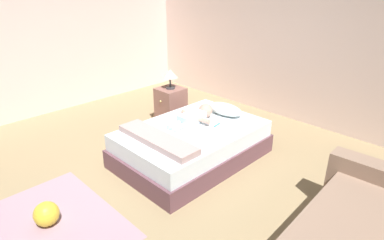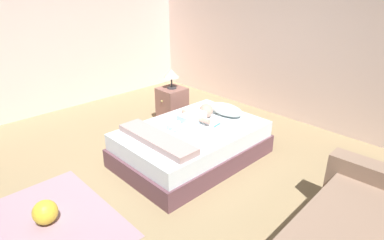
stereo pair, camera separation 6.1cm
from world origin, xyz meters
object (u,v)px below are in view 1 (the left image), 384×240
object	(u,v)px
baby	(196,116)
pillow	(225,109)
toothbrush	(218,124)
lamp	(170,74)
toy_block	(185,118)
toy_ball	(46,214)
bed	(192,144)
nightstand	(171,106)

from	to	relation	value
baby	pillow	bearing A→B (deg)	75.63
toothbrush	pillow	bearing A→B (deg)	116.05
lamp	toy_block	distance (m)	1.01
pillow	toy_ball	size ratio (longest dim) A/B	2.29
pillow	lamp	size ratio (longest dim) A/B	1.76
pillow	toothbrush	distance (m)	0.38
toy_block	bed	bearing A→B (deg)	-22.30
toothbrush	toy_block	size ratio (longest dim) A/B	1.76
toy_ball	toy_block	size ratio (longest dim) A/B	2.69
pillow	toy_block	xyz separation A→B (m)	(-0.21, -0.52, -0.04)
nightstand	toy_block	world-z (taller)	nightstand
nightstand	toy_block	distance (m)	0.97
toy_ball	baby	bearing A→B (deg)	90.50
lamp	toy_ball	distance (m)	2.60
lamp	pillow	bearing A→B (deg)	2.20
baby	lamp	xyz separation A→B (m)	(-0.92, 0.40, 0.28)
pillow	nightstand	world-z (taller)	pillow
baby	toy_block	xyz separation A→B (m)	(-0.10, -0.09, -0.04)
nightstand	toothbrush	bearing A→B (deg)	-13.88
baby	toy_ball	bearing A→B (deg)	-89.50
pillow	toy_block	distance (m)	0.57
lamp	toy_block	xyz separation A→B (m)	(0.83, -0.48, -0.31)
bed	lamp	world-z (taller)	lamp
bed	toy_ball	distance (m)	1.77
toothbrush	toy_block	xyz separation A→B (m)	(-0.38, -0.19, 0.02)
pillow	toothbrush	size ratio (longest dim) A/B	3.49
nightstand	pillow	bearing A→B (deg)	2.20
lamp	toy_ball	xyz separation A→B (m)	(0.94, -2.33, -0.65)
bed	toy_block	distance (m)	0.33
bed	toothbrush	world-z (taller)	toothbrush
baby	lamp	bearing A→B (deg)	156.70
nightstand	lamp	size ratio (longest dim) A/B	1.89
lamp	nightstand	bearing A→B (deg)	-90.00
baby	toothbrush	size ratio (longest dim) A/B	4.65
pillow	toothbrush	xyz separation A→B (m)	(0.16, -0.34, -0.06)
baby	bed	bearing A→B (deg)	-57.72
pillow	toy_ball	bearing A→B (deg)	-92.30
bed	toy_ball	xyz separation A→B (m)	(-0.09, -1.76, -0.09)
nightstand	lamp	xyz separation A→B (m)	(0.00, 0.00, 0.50)
pillow	lamp	xyz separation A→B (m)	(-1.04, -0.04, 0.27)
nightstand	toy_ball	bearing A→B (deg)	-68.04
toothbrush	toy_ball	size ratio (longest dim) A/B	0.66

